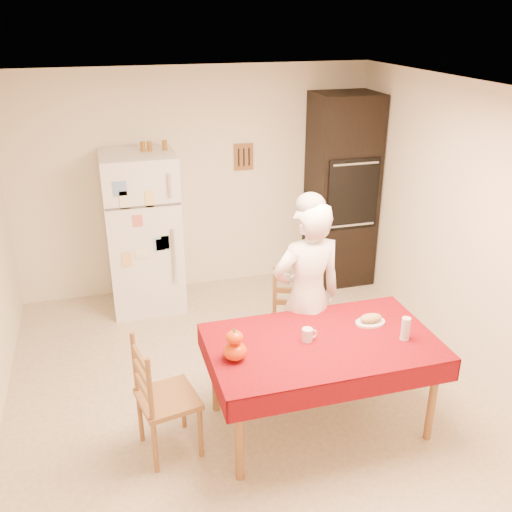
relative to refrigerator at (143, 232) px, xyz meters
name	(u,v)px	position (x,y,z in m)	size (l,w,h in m)	color
floor	(250,394)	(0.65, -1.88, -0.85)	(4.50, 4.50, 0.00)	tan
room_shell	(249,214)	(0.65, -1.88, 0.77)	(4.02, 4.52, 2.51)	#ECE3C6
refrigerator	(143,232)	(0.00, 0.00, 0.00)	(0.75, 0.74, 1.70)	white
oven_cabinet	(342,191)	(2.28, 0.05, 0.25)	(0.70, 0.62, 2.20)	black
dining_table	(322,349)	(1.07, -2.39, -0.16)	(1.70, 1.00, 0.76)	brown
chair_far	(294,317)	(1.15, -1.58, -0.34)	(0.53, 0.52, 0.95)	brown
chair_left	(159,395)	(-0.15, -2.36, -0.34)	(0.47, 0.49, 0.95)	brown
seated_woman	(307,298)	(1.15, -1.86, -0.01)	(0.61, 0.40, 1.68)	white
coffee_mug	(307,335)	(0.96, -2.36, -0.04)	(0.08, 0.08, 0.10)	silver
pumpkin_lower	(235,351)	(0.39, -2.44, -0.02)	(0.17, 0.17, 0.13)	#DA3B05
pumpkin_upper	(235,337)	(0.39, -2.44, 0.09)	(0.12, 0.12, 0.09)	#E06205
wine_glass	(405,329)	(1.67, -2.53, 0.00)	(0.07, 0.07, 0.18)	silver
bread_plate	(370,322)	(1.53, -2.26, -0.08)	(0.24, 0.24, 0.02)	white
bread_loaf	(371,318)	(1.53, -2.26, -0.04)	(0.18, 0.10, 0.06)	#A87953
spice_jar_left	(143,147)	(0.07, 0.05, 0.90)	(0.05, 0.05, 0.10)	#8C5919
spice_jar_mid	(150,146)	(0.14, 0.05, 0.90)	(0.05, 0.05, 0.10)	#925A1A
spice_jar_right	(165,145)	(0.29, 0.05, 0.90)	(0.05, 0.05, 0.10)	#8B5919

